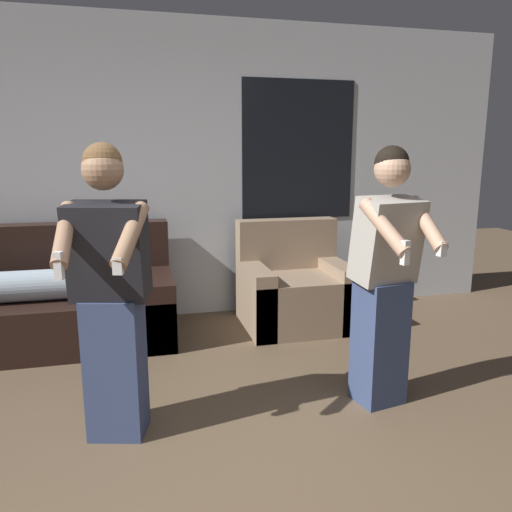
# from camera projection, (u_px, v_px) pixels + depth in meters

# --- Properties ---
(wall_back) EXTENTS (6.65, 0.07, 2.70)m
(wall_back) POSITION_uv_depth(u_px,v_px,m) (166.00, 172.00, 4.53)
(wall_back) COLOR silver
(wall_back) RESTS_ON ground_plane
(couch) EXTENTS (1.78, 0.92, 0.94)m
(couch) POSITION_uv_depth(u_px,v_px,m) (62.00, 304.00, 4.07)
(couch) COLOR black
(couch) RESTS_ON ground_plane
(armchair) EXTENTS (0.93, 0.80, 0.92)m
(armchair) POSITION_uv_depth(u_px,v_px,m) (294.00, 290.00, 4.48)
(armchair) COLOR #937A60
(armchair) RESTS_ON ground_plane
(person_left) EXTENTS (0.47, 0.54, 1.58)m
(person_left) POSITION_uv_depth(u_px,v_px,m) (111.00, 294.00, 2.61)
(person_left) COLOR #384770
(person_left) RESTS_ON ground_plane
(person_right) EXTENTS (0.44, 0.53, 1.57)m
(person_right) POSITION_uv_depth(u_px,v_px,m) (385.00, 277.00, 2.97)
(person_right) COLOR #384770
(person_right) RESTS_ON ground_plane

